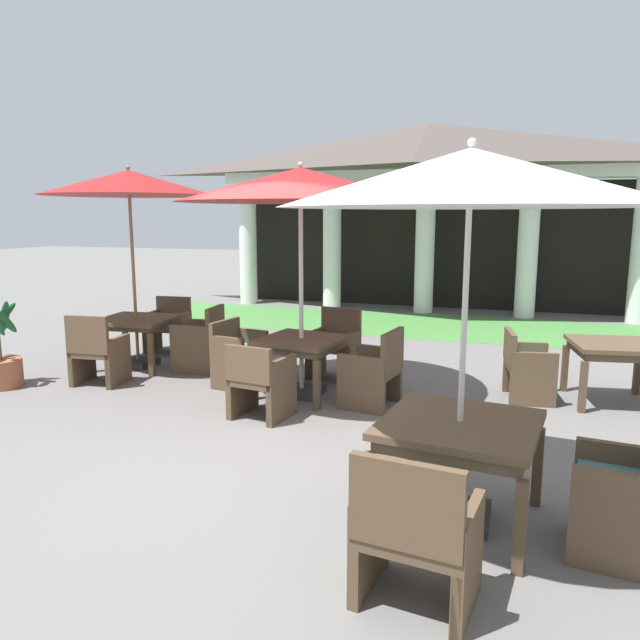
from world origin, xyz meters
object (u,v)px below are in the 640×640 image
object	(u,v)px
patio_umbrella_near_foreground	(301,186)
patio_chair_near_foreground_east	(374,371)
patio_table_mid_left	(136,324)
patio_chair_mid_left_east	(201,341)
patio_table_mid_right	(460,434)
patio_chair_near_foreground_west	(238,354)
patio_chair_mid_right_east	(622,493)
patio_chair_near_foreground_south	(260,381)
patio_chair_mid_left_south	(97,353)
patio_umbrella_mid_left	(129,185)
patio_chair_mid_left_north	(169,327)
patio_chair_mid_right_south	(415,536)
patio_table_near_foreground	(301,346)
patio_chair_near_foreground_north	(335,346)
patio_umbrella_mid_right	(470,181)
patio_chair_far_back_west	(526,367)
patio_table_far_back	(614,351)

from	to	relation	value
patio_umbrella_near_foreground	patio_chair_near_foreground_east	bearing A→B (deg)	-8.19
patio_umbrella_near_foreground	patio_table_mid_left	world-z (taller)	patio_umbrella_near_foreground
patio_chair_mid_left_east	patio_table_mid_right	xyz separation A→B (m)	(3.84, -3.13, 0.23)
patio_chair_near_foreground_west	patio_chair_mid_right_east	size ratio (longest dim) A/B	0.91
patio_chair_mid_right_east	patio_chair_near_foreground_west	bearing A→B (deg)	62.90
patio_chair_near_foreground_east	patio_chair_mid_right_east	world-z (taller)	patio_chair_mid_right_east
patio_chair_near_foreground_south	patio_chair_mid_left_south	size ratio (longest dim) A/B	0.89
patio_umbrella_mid_left	patio_chair_mid_left_north	xyz separation A→B (m)	(-0.10, 0.97, -2.15)
patio_chair_mid_left_north	patio_table_mid_right	size ratio (longest dim) A/B	0.74
patio_chair_mid_left_south	patio_chair_near_foreground_south	bearing A→B (deg)	-17.59
patio_chair_mid_right_south	patio_chair_near_foreground_south	bearing A→B (deg)	136.13
patio_table_near_foreground	patio_table_mid_right	xyz separation A→B (m)	(2.09, -2.46, 0.04)
patio_chair_near_foreground_north	patio_table_mid_right	size ratio (longest dim) A/B	0.79
patio_chair_mid_left_east	patio_umbrella_mid_right	xyz separation A→B (m)	(3.84, -3.13, 1.94)
patio_chair_near_foreground_west	patio_chair_far_back_west	distance (m)	3.51
patio_umbrella_mid_left	patio_table_mid_right	distance (m)	6.00
patio_umbrella_mid_right	patio_chair_mid_right_south	bearing A→B (deg)	-97.01
patio_chair_near_foreground_south	patio_table_mid_right	size ratio (longest dim) A/B	0.71
patio_umbrella_near_foreground	patio_chair_mid_right_east	size ratio (longest dim) A/B	3.14
patio_chair_near_foreground_north	patio_chair_mid_right_south	size ratio (longest dim) A/B	1.00
patio_table_mid_left	patio_chair_mid_right_south	bearing A→B (deg)	-40.86
patio_chair_near_foreground_north	patio_chair_mid_right_east	xyz separation A→B (m)	(2.97, -3.51, 0.01)
patio_chair_mid_right_south	patio_chair_near_foreground_north	bearing A→B (deg)	119.59
patio_chair_near_foreground_south	patio_chair_mid_right_east	distance (m)	3.64
patio_chair_near_foreground_north	patio_chair_far_back_west	xyz separation A→B (m)	(2.42, -0.23, -0.02)
patio_chair_near_foreground_north	patio_table_far_back	size ratio (longest dim) A/B	0.88
patio_chair_near_foreground_north	patio_chair_far_back_west	distance (m)	2.43
patio_umbrella_near_foreground	patio_chair_far_back_west	size ratio (longest dim) A/B	3.52
patio_umbrella_near_foreground	patio_chair_near_foreground_north	distance (m)	2.25
patio_chair_near_foreground_west	patio_chair_far_back_west	bearing A→B (deg)	107.41
patio_table_near_foreground	patio_chair_near_foreground_west	xyz separation A→B (m)	(-0.91, 0.13, -0.19)
patio_chair_near_foreground_north	patio_umbrella_mid_right	world-z (taller)	patio_umbrella_mid_right
patio_chair_near_foreground_west	patio_table_mid_right	xyz separation A→B (m)	(3.00, -2.59, 0.23)
patio_chair_near_foreground_east	patio_chair_mid_right_south	distance (m)	3.51
patio_chair_near_foreground_south	patio_chair_mid_right_east	bearing A→B (deg)	-19.23
patio_chair_near_foreground_west	patio_umbrella_mid_left	world-z (taller)	patio_umbrella_mid_left
patio_table_mid_left	patio_chair_mid_right_south	size ratio (longest dim) A/B	1.21
patio_chair_near_foreground_north	patio_umbrella_near_foreground	bearing A→B (deg)	90.00
patio_chair_near_foreground_east	patio_table_mid_left	world-z (taller)	patio_chair_near_foreground_east
patio_chair_near_foreground_east	patio_chair_near_foreground_west	size ratio (longest dim) A/B	1.07
patio_umbrella_mid_right	patio_chair_near_foreground_north	bearing A→B (deg)	120.05
patio_chair_mid_right_south	patio_chair_near_foreground_west	bearing A→B (deg)	135.49
patio_umbrella_near_foreground	patio_chair_near_foreground_east	distance (m)	2.26
patio_chair_far_back_west	patio_chair_near_foreground_north	bearing A→B (deg)	-104.78
patio_table_near_foreground	patio_chair_mid_right_south	bearing A→B (deg)	-60.62
patio_umbrella_mid_left	patio_chair_mid_right_east	distance (m)	6.96
patio_chair_mid_left_north	patio_chair_mid_right_east	bearing A→B (deg)	139.09
patio_chair_near_foreground_east	patio_chair_near_foreground_west	world-z (taller)	patio_chair_near_foreground_east
patio_table_mid_right	patio_umbrella_mid_right	xyz separation A→B (m)	(0.00, 0.00, 1.71)
patio_umbrella_mid_right	patio_chair_mid_right_east	distance (m)	2.19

